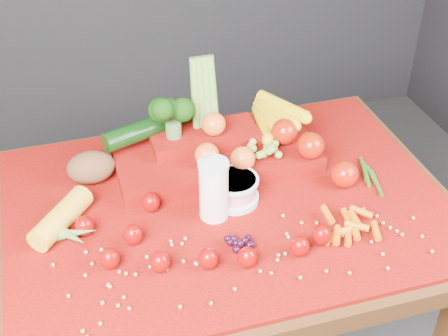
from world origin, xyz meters
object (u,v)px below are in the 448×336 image
object	(u,v)px
milk_glass	(214,188)
yogurt_bowl	(234,189)
produce_mound	(223,145)
table	(226,235)

from	to	relation	value
milk_glass	yogurt_bowl	size ratio (longest dim) A/B	1.28
yogurt_bowl	produce_mound	world-z (taller)	produce_mound
yogurt_bowl	produce_mound	distance (m)	0.16
yogurt_bowl	produce_mound	xyz separation A→B (m)	(0.02, 0.16, 0.02)
table	produce_mound	world-z (taller)	produce_mound
table	milk_glass	bearing A→B (deg)	-137.05
milk_glass	produce_mound	distance (m)	0.22
table	yogurt_bowl	distance (m)	0.14
yogurt_bowl	produce_mound	bearing A→B (deg)	83.53
produce_mound	milk_glass	bearing A→B (deg)	-111.93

